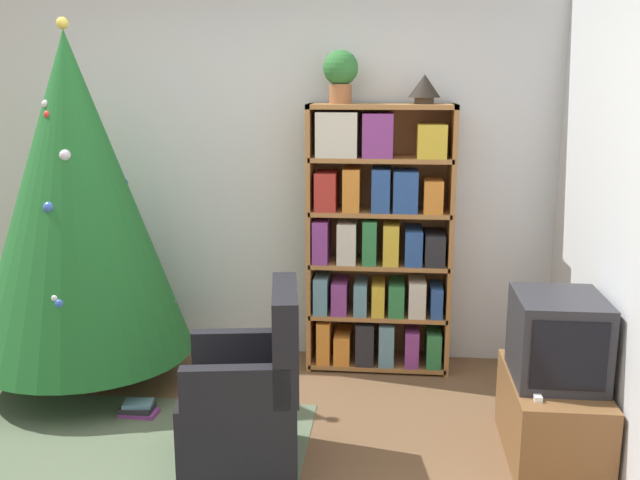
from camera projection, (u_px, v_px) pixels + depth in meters
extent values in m
cube|color=silver|center=(267.00, 168.00, 4.85)|extent=(8.00, 0.10, 2.60)
cube|color=#A8703D|center=(311.00, 238.00, 4.68)|extent=(0.03, 0.34, 1.74)
cube|color=#A8703D|center=(449.00, 241.00, 4.59)|extent=(0.03, 0.34, 1.74)
cube|color=#A8703D|center=(382.00, 106.00, 4.45)|extent=(0.93, 0.34, 0.03)
cube|color=#A8703D|center=(380.00, 234.00, 4.79)|extent=(0.93, 0.01, 1.74)
cube|color=#A8703D|center=(377.00, 360.00, 4.82)|extent=(0.90, 0.34, 0.03)
cube|color=orange|center=(325.00, 337.00, 4.81)|extent=(0.09, 0.31, 0.28)
cube|color=orange|center=(343.00, 345.00, 4.80)|extent=(0.11, 0.30, 0.19)
cube|color=#232328|center=(365.00, 339.00, 4.78)|extent=(0.12, 0.32, 0.28)
cube|color=#5B899E|center=(387.00, 341.00, 4.76)|extent=(0.10, 0.29, 0.28)
cube|color=#843889|center=(411.00, 345.00, 4.74)|extent=(0.09, 0.28, 0.24)
cube|color=#2D7A42|center=(433.00, 347.00, 4.71)|extent=(0.10, 0.24, 0.23)
cube|color=#A8703D|center=(378.00, 312.00, 4.74)|extent=(0.90, 0.34, 0.03)
cube|color=#5B899E|center=(322.00, 292.00, 4.72)|extent=(0.09, 0.28, 0.24)
cube|color=#843889|center=(340.00, 295.00, 4.71)|extent=(0.10, 0.28, 0.21)
cube|color=#5B899E|center=(361.00, 296.00, 4.70)|extent=(0.08, 0.28, 0.21)
cube|color=gold|center=(378.00, 297.00, 4.69)|extent=(0.08, 0.28, 0.21)
cube|color=#2D7A42|center=(396.00, 296.00, 4.69)|extent=(0.10, 0.30, 0.21)
cube|color=beige|center=(417.00, 296.00, 4.65)|extent=(0.11, 0.25, 0.23)
cube|color=#284C93|center=(436.00, 299.00, 4.65)|extent=(0.08, 0.26, 0.20)
cube|color=#A8703D|center=(379.00, 263.00, 4.67)|extent=(0.90, 0.34, 0.03)
cube|color=#843889|center=(322.00, 240.00, 4.64)|extent=(0.10, 0.28, 0.28)
cube|color=beige|center=(347.00, 241.00, 4.64)|extent=(0.12, 0.29, 0.27)
cube|color=#2D7A42|center=(370.00, 240.00, 4.61)|extent=(0.09, 0.28, 0.29)
cube|color=gold|center=(391.00, 243.00, 4.58)|extent=(0.10, 0.24, 0.26)
cube|color=#284C93|center=(413.00, 245.00, 4.61)|extent=(0.11, 0.31, 0.23)
cube|color=#232328|center=(434.00, 247.00, 4.59)|extent=(0.13, 0.30, 0.20)
cube|color=#A8703D|center=(380.00, 212.00, 4.59)|extent=(0.90, 0.34, 0.03)
cube|color=#B22D28|center=(326.00, 191.00, 4.56)|extent=(0.14, 0.25, 0.24)
cube|color=orange|center=(352.00, 189.00, 4.56)|extent=(0.11, 0.30, 0.27)
cube|color=#284C93|center=(381.00, 189.00, 4.52)|extent=(0.11, 0.26, 0.27)
cube|color=#284C93|center=(405.00, 191.00, 4.50)|extent=(0.15, 0.25, 0.26)
cube|color=orange|center=(433.00, 195.00, 4.50)|extent=(0.12, 0.26, 0.20)
cube|color=#A8703D|center=(381.00, 159.00, 4.52)|extent=(0.90, 0.34, 0.03)
cube|color=beige|center=(338.00, 134.00, 4.49)|extent=(0.26, 0.28, 0.28)
cube|color=#843889|center=(378.00, 135.00, 4.48)|extent=(0.19, 0.31, 0.27)
cube|color=gold|center=(431.00, 140.00, 4.44)|extent=(0.18, 0.28, 0.21)
cube|color=brown|center=(551.00, 417.00, 3.61)|extent=(0.44, 0.77, 0.42)
cube|color=#28282D|center=(558.00, 338.00, 3.52)|extent=(0.42, 0.48, 0.43)
cube|color=black|center=(569.00, 357.00, 3.28)|extent=(0.35, 0.01, 0.34)
cube|color=white|center=(536.00, 395.00, 3.35)|extent=(0.04, 0.12, 0.02)
cylinder|color=#4C3323|center=(89.00, 376.00, 4.52)|extent=(0.36, 0.36, 0.10)
cylinder|color=brown|center=(88.00, 359.00, 4.50)|extent=(0.08, 0.08, 0.12)
cone|color=#1E6028|center=(76.00, 198.00, 4.27)|extent=(1.32, 1.32, 1.95)
sphere|color=#335BB2|center=(124.00, 183.00, 4.38)|extent=(0.05, 0.05, 0.05)
sphere|color=#335BB2|center=(49.00, 207.00, 3.97)|extent=(0.07, 0.07, 0.07)
sphere|color=silver|center=(46.00, 104.00, 4.06)|extent=(0.05, 0.05, 0.05)
sphere|color=silver|center=(65.00, 155.00, 3.99)|extent=(0.07, 0.07, 0.07)
sphere|color=silver|center=(56.00, 298.00, 3.92)|extent=(0.05, 0.05, 0.05)
sphere|color=#335BB2|center=(117.00, 291.00, 4.97)|extent=(0.06, 0.06, 0.06)
sphere|color=red|center=(47.00, 114.00, 4.03)|extent=(0.04, 0.04, 0.04)
sphere|color=#335BB2|center=(60.00, 303.00, 3.92)|extent=(0.07, 0.07, 0.07)
sphere|color=silver|center=(172.00, 303.00, 4.52)|extent=(0.05, 0.05, 0.05)
sphere|color=gold|center=(2.00, 301.00, 4.46)|extent=(0.06, 0.06, 0.06)
sphere|color=#E5CC4C|center=(62.00, 23.00, 4.05)|extent=(0.07, 0.07, 0.07)
cube|color=black|center=(240.00, 426.00, 3.53)|extent=(0.64, 0.64, 0.42)
cube|color=black|center=(285.00, 337.00, 3.44)|extent=(0.20, 0.57, 0.50)
cube|color=black|center=(241.00, 349.00, 3.70)|extent=(0.51, 0.16, 0.20)
cube|color=black|center=(235.00, 388.00, 3.23)|extent=(0.51, 0.16, 0.20)
cylinder|color=#935B38|center=(340.00, 94.00, 4.46)|extent=(0.14, 0.14, 0.12)
sphere|color=#2D7033|center=(341.00, 68.00, 4.42)|extent=(0.22, 0.22, 0.22)
cylinder|color=#473828|center=(424.00, 101.00, 4.42)|extent=(0.12, 0.12, 0.04)
cone|color=black|center=(425.00, 86.00, 4.40)|extent=(0.20, 0.20, 0.14)
cube|color=#843889|center=(139.00, 413.00, 4.09)|extent=(0.22, 0.14, 0.03)
cube|color=#232328|center=(137.00, 408.00, 4.09)|extent=(0.19, 0.13, 0.03)
cube|color=#5B899E|center=(138.00, 404.00, 4.09)|extent=(0.18, 0.14, 0.02)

